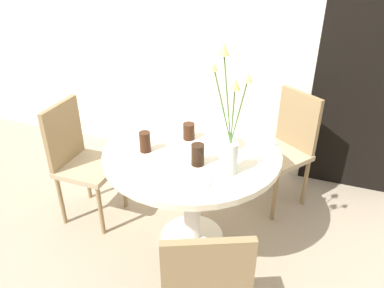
% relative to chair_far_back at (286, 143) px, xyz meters
% --- Properties ---
extents(ground_plane, '(16.00, 16.00, 0.00)m').
position_rel_chair_far_back_xyz_m(ground_plane, '(-0.52, -0.72, -0.52)').
color(ground_plane, gray).
extents(wall_back, '(8.00, 0.05, 2.60)m').
position_rel_chair_far_back_xyz_m(wall_back, '(-0.52, 0.42, 0.78)').
color(wall_back, beige).
rests_on(wall_back, ground_plane).
extents(doorway_panel, '(0.90, 0.01, 2.05)m').
position_rel_chair_far_back_xyz_m(doorway_panel, '(0.56, 0.39, 0.50)').
color(doorway_panel, black).
rests_on(doorway_panel, ground_plane).
extents(dining_table, '(1.13, 1.13, 0.75)m').
position_rel_chair_far_back_xyz_m(dining_table, '(-0.52, -0.72, 0.09)').
color(dining_table, beige).
rests_on(dining_table, ground_plane).
extents(chair_far_back, '(0.56, 0.56, 0.92)m').
position_rel_chair_far_back_xyz_m(chair_far_back, '(0.00, 0.00, 0.00)').
color(chair_far_back, '#9E896B').
rests_on(chair_far_back, ground_plane).
extents(chair_left_flank, '(0.40, 0.40, 0.92)m').
position_rel_chair_far_back_xyz_m(chair_left_flank, '(-1.41, -0.73, 0.00)').
color(chair_left_flank, '#9E896B').
rests_on(chair_left_flank, ground_plane).
extents(birthday_cake, '(0.20, 0.20, 0.14)m').
position_rel_chair_far_back_xyz_m(birthday_cake, '(-0.36, -0.62, 0.28)').
color(birthday_cake, white).
rests_on(birthday_cake, dining_table).
extents(flower_vase, '(0.22, 0.13, 0.74)m').
position_rel_chair_far_back_xyz_m(flower_vase, '(-0.23, -0.90, 0.47)').
color(flower_vase, silver).
rests_on(flower_vase, dining_table).
extents(side_plate, '(0.21, 0.21, 0.01)m').
position_rel_chair_far_back_xyz_m(side_plate, '(-0.40, -1.05, 0.24)').
color(side_plate, white).
rests_on(side_plate, dining_table).
extents(drink_glass_0, '(0.08, 0.08, 0.13)m').
position_rel_chair_far_back_xyz_m(drink_glass_0, '(-0.43, -0.87, 0.30)').
color(drink_glass_0, black).
rests_on(drink_glass_0, dining_table).
extents(drink_glass_1, '(0.07, 0.07, 0.13)m').
position_rel_chair_far_back_xyz_m(drink_glass_1, '(-0.79, -0.84, 0.30)').
color(drink_glass_1, '#33190C').
rests_on(drink_glass_1, dining_table).
extents(drink_glass_2, '(0.08, 0.08, 0.11)m').
position_rel_chair_far_back_xyz_m(drink_glass_2, '(-0.59, -0.59, 0.29)').
color(drink_glass_2, '#33190C').
rests_on(drink_glass_2, dining_table).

